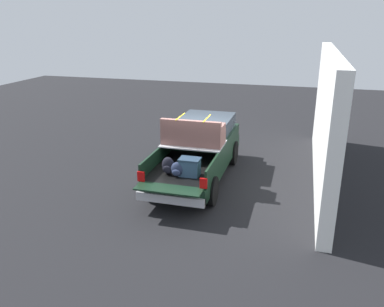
% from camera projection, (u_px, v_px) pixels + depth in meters
% --- Properties ---
extents(ground_plane, '(40.00, 40.00, 0.00)m').
position_uv_depth(ground_plane, '(197.00, 179.00, 13.25)').
color(ground_plane, black).
extents(pickup_truck, '(6.05, 2.06, 2.23)m').
position_uv_depth(pickup_truck, '(200.00, 148.00, 13.26)').
color(pickup_truck, black).
rests_on(pickup_truck, ground_plane).
extents(building_facade, '(9.32, 0.36, 4.15)m').
position_uv_depth(building_facade, '(326.00, 118.00, 12.66)').
color(building_facade, white).
rests_on(building_facade, ground_plane).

